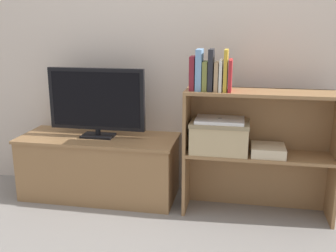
# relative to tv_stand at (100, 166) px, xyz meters

# --- Properties ---
(ground_plane) EXTENTS (16.00, 16.00, 0.00)m
(ground_plane) POSITION_rel_tv_stand_xyz_m (0.51, -0.21, -0.22)
(ground_plane) COLOR gray
(wall_back) EXTENTS (10.00, 0.05, 2.40)m
(wall_back) POSITION_rel_tv_stand_xyz_m (0.51, 0.24, 0.98)
(wall_back) COLOR beige
(wall_back) RESTS_ON ground_plane
(tv_stand) EXTENTS (1.09, 0.44, 0.44)m
(tv_stand) POSITION_rel_tv_stand_xyz_m (0.00, 0.00, 0.00)
(tv_stand) COLOR olive
(tv_stand) RESTS_ON ground_plane
(tv) EXTENTS (0.67, 0.14, 0.48)m
(tv) POSITION_rel_tv_stand_xyz_m (0.00, -0.00, 0.47)
(tv) COLOR black
(tv) RESTS_ON tv_stand
(bookshelf_lower_tier) EXTENTS (0.93, 0.27, 0.41)m
(bookshelf_lower_tier) POSITION_rel_tv_stand_xyz_m (1.09, -0.02, 0.04)
(bookshelf_lower_tier) COLOR olive
(bookshelf_lower_tier) RESTS_ON ground_plane
(bookshelf_upper_tier) EXTENTS (0.93, 0.27, 0.40)m
(bookshelf_upper_tier) POSITION_rel_tv_stand_xyz_m (1.09, -0.02, 0.44)
(bookshelf_upper_tier) COLOR olive
(bookshelf_upper_tier) RESTS_ON bookshelf_lower_tier
(book_maroon) EXTENTS (0.03, 0.12, 0.21)m
(book_maroon) POSITION_rel_tv_stand_xyz_m (0.67, -0.11, 0.69)
(book_maroon) COLOR maroon
(book_maroon) RESTS_ON bookshelf_upper_tier
(book_skyblue) EXTENTS (0.04, 0.13, 0.25)m
(book_skyblue) POSITION_rel_tv_stand_xyz_m (0.71, -0.11, 0.71)
(book_skyblue) COLOR #709ECC
(book_skyblue) RESTS_ON bookshelf_upper_tier
(book_olive) EXTENTS (0.03, 0.13, 0.18)m
(book_olive) POSITION_rel_tv_stand_xyz_m (0.75, -0.11, 0.67)
(book_olive) COLOR olive
(book_olive) RESTS_ON bookshelf_upper_tier
(book_charcoal) EXTENTS (0.03, 0.14, 0.25)m
(book_charcoal) POSITION_rel_tv_stand_xyz_m (0.78, -0.11, 0.71)
(book_charcoal) COLOR #232328
(book_charcoal) RESTS_ON bookshelf_upper_tier
(book_tan) EXTENTS (0.02, 0.14, 0.17)m
(book_tan) POSITION_rel_tv_stand_xyz_m (0.81, -0.11, 0.67)
(book_tan) COLOR tan
(book_tan) RESTS_ON bookshelf_upper_tier
(book_ivory) EXTENTS (0.02, 0.15, 0.19)m
(book_ivory) POSITION_rel_tv_stand_xyz_m (0.84, -0.11, 0.68)
(book_ivory) COLOR silver
(book_ivory) RESTS_ON bookshelf_upper_tier
(book_mustard) EXTENTS (0.02, 0.14, 0.25)m
(book_mustard) POSITION_rel_tv_stand_xyz_m (0.87, -0.11, 0.71)
(book_mustard) COLOR gold
(book_mustard) RESTS_ON bookshelf_upper_tier
(book_crimson) EXTENTS (0.02, 0.16, 0.19)m
(book_crimson) POSITION_rel_tv_stand_xyz_m (0.90, -0.11, 0.68)
(book_crimson) COLOR #B22328
(book_crimson) RESTS_ON bookshelf_upper_tier
(storage_basket_left) EXTENTS (0.37, 0.24, 0.20)m
(storage_basket_left) POSITION_rel_tv_stand_xyz_m (0.84, -0.09, 0.30)
(storage_basket_left) COLOR tan
(storage_basket_left) RESTS_ON bookshelf_lower_tier
(laptop) EXTENTS (0.30, 0.21, 0.02)m
(laptop) POSITION_rel_tv_stand_xyz_m (0.84, -0.09, 0.40)
(laptop) COLOR white
(laptop) RESTS_ON storage_basket_left
(magazine_stack) EXTENTS (0.21, 0.20, 0.06)m
(magazine_stack) POSITION_rel_tv_stand_xyz_m (1.14, -0.10, 0.22)
(magazine_stack) COLOR beige
(magazine_stack) RESTS_ON bookshelf_lower_tier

